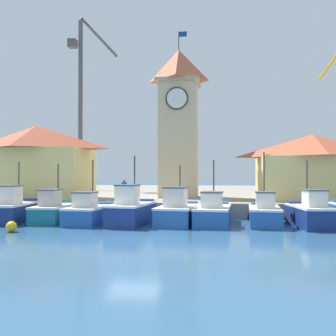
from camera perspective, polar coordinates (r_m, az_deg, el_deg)
ground_plane at (r=19.10m, az=-4.94°, el=-10.12°), size 300.00×300.00×0.00m
quay_wharf at (r=47.04m, az=2.34°, el=-3.92°), size 120.00×40.00×1.06m
fishing_boat_left_outer at (r=27.20m, az=-21.45°, el=-5.60°), size 2.38×5.01×3.88m
fishing_boat_left_inner at (r=26.35m, az=-16.16°, el=-5.95°), size 2.07×4.73×3.73m
fishing_boat_mid_left at (r=24.80m, az=-11.37°, el=-6.35°), size 2.22×4.35×3.96m
fishing_boat_center at (r=23.99m, az=-5.36°, el=-6.21°), size 2.36×4.80×4.20m
fishing_boat_mid_right at (r=24.10m, az=1.43°, el=-6.36°), size 2.54×4.90×3.62m
fishing_boat_right_inner at (r=24.15m, az=6.53°, el=-6.48°), size 2.34×5.06×3.95m
fishing_boat_right_outer at (r=24.23m, az=13.83°, el=-6.43°), size 2.08×4.41×4.40m
fishing_boat_far_right at (r=24.29m, az=19.97°, el=-6.25°), size 2.25×4.43×3.87m
clock_tower at (r=34.15m, az=1.57°, el=7.13°), size 3.69×3.69×14.35m
warehouse_left at (r=33.59m, az=-18.61°, el=0.94°), size 8.74×5.96×5.90m
warehouse_right at (r=32.31m, az=20.28°, el=0.23°), size 8.53×6.43×5.04m
port_crane_far at (r=50.40m, az=-12.49°, el=6.46°), size 4.57×7.04×21.65m
mooring_buoy at (r=22.52m, az=-21.78°, el=-7.91°), size 0.57×0.57×0.57m
dock_worker_near_tower at (r=29.19m, az=-6.37°, el=-3.13°), size 0.34×0.22×1.62m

